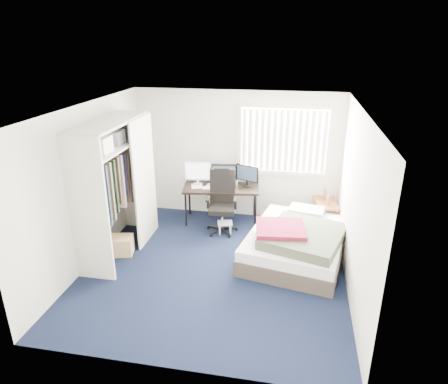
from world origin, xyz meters
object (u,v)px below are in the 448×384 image
Objects in this scene: office_chair at (222,207)px; nightstand at (325,204)px; desk at (221,185)px; bed at (297,241)px.

office_chair is 1.47× the size of nightstand.
desk is 2.01m from nightstand.
nightstand is (1.89, 0.52, 0.00)m from office_chair.
nightstand is at bearing 2.68° from desk.
bed is (1.39, -0.74, -0.18)m from office_chair.
bed is at bearing -111.49° from nightstand.
nightstand is 0.36× the size of bed.
desk is at bearing 141.86° from bed.
nightstand reaches higher than bed.
office_chair reaches higher than bed.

